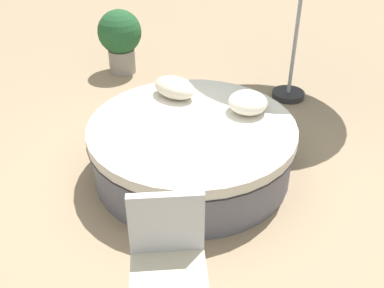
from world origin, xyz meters
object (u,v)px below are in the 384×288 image
patio_chair (168,253)px  planter (120,37)px  throw_pillow_1 (174,87)px  throw_pillow_0 (248,102)px  round_bed (192,148)px

patio_chair → planter: (3.43, -2.62, -0.01)m
throw_pillow_1 → patio_chair: 2.27m
throw_pillow_1 → planter: bearing=-25.4°
throw_pillow_1 → throw_pillow_0: bearing=-163.6°
patio_chair → planter: bearing=-82.6°
round_bed → patio_chair: patio_chair is taller
throw_pillow_0 → planter: size_ratio=0.42×
throw_pillow_0 → throw_pillow_1: (0.80, 0.24, -0.00)m
throw_pillow_0 → planter: (2.74, -0.69, -0.14)m
round_bed → patio_chair: (-0.96, 1.37, 0.26)m
throw_pillow_0 → patio_chair: bearing=109.7°
patio_chair → planter: patio_chair is taller
throw_pillow_1 → round_bed: bearing=148.4°
round_bed → planter: size_ratio=2.19×
round_bed → planter: bearing=-26.8°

